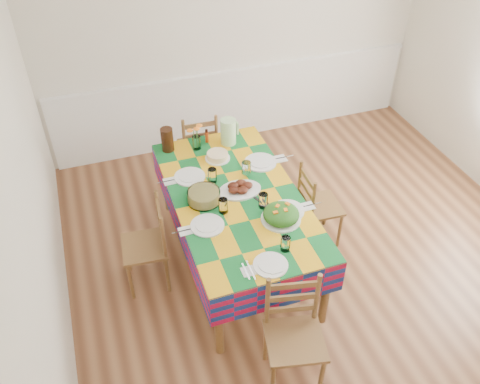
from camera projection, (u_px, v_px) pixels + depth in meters
name	position (u px, v px, depth m)	size (l,w,h in m)	color
room	(343.00, 157.00, 3.83)	(4.58, 5.08, 2.78)	brown
wainscot	(237.00, 102.00, 6.18)	(4.41, 0.06, 0.92)	white
dining_table	(236.00, 203.00, 4.42)	(1.07, 2.00, 0.78)	brown
setting_near_head	(275.00, 257.00, 3.77)	(0.43, 0.28, 0.13)	white
setting_left_near	(212.00, 218.00, 4.10)	(0.50, 0.30, 0.13)	white
setting_left_far	(197.00, 176.00, 4.52)	(0.51, 0.30, 0.13)	white
setting_right_near	(280.00, 207.00, 4.21)	(0.52, 0.30, 0.13)	white
setting_right_far	(256.00, 164.00, 4.66)	(0.56, 0.33, 0.14)	white
meat_platter	(240.00, 188.00, 4.39)	(0.38, 0.27, 0.07)	white
salad_platter	(281.00, 215.00, 4.10)	(0.33, 0.33, 0.14)	white
pasta_bowl	(204.00, 196.00, 4.28)	(0.28, 0.28, 0.10)	white
cake	(217.00, 156.00, 4.76)	(0.24, 0.24, 0.07)	white
serving_utensils	(260.00, 199.00, 4.33)	(0.14, 0.31, 0.01)	black
flower_vase	(196.00, 139.00, 4.84)	(0.16, 0.13, 0.26)	white
hot_sauce	(207.00, 136.00, 4.95)	(0.03, 0.03, 0.14)	#C0360F
green_pitcher	(228.00, 131.00, 4.90)	(0.15, 0.15, 0.26)	#BAEDA7
tea_pitcher	(167.00, 140.00, 4.82)	(0.12, 0.12, 0.24)	black
name_card	(277.00, 272.00, 3.68)	(0.09, 0.03, 0.02)	white
chair_near	(294.00, 335.00, 3.65)	(0.49, 0.48, 0.94)	brown
chair_far	(199.00, 148.00, 5.49)	(0.42, 0.40, 0.90)	brown
chair_left	(149.00, 245.00, 4.38)	(0.41, 0.42, 0.89)	brown
chair_right	(317.00, 206.00, 4.79)	(0.38, 0.40, 0.86)	brown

